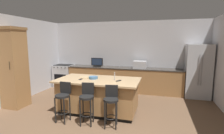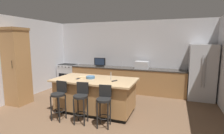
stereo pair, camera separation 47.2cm
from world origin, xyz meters
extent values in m
cube|color=#BCBCC1|center=(0.00, 4.18, 1.36)|extent=(6.63, 0.12, 2.71)
cube|color=#BCBCC1|center=(-3.12, 2.09, 1.36)|extent=(0.12, 4.58, 2.71)
cube|color=#9E7042|center=(-0.02, 3.80, 0.44)|extent=(4.39, 0.60, 0.89)
cube|color=#332D28|center=(-0.02, 3.80, 0.91)|extent=(4.41, 0.62, 0.04)
cube|color=black|center=(-0.26, 1.63, 0.04)|extent=(1.98, 0.93, 0.09)
cube|color=#9E7042|center=(-0.26, 1.63, 0.48)|extent=(2.06, 1.01, 0.78)
cube|color=tan|center=(-0.26, 1.63, 0.89)|extent=(2.22, 1.17, 0.04)
cube|color=#B7BABF|center=(2.60, 3.75, 0.92)|extent=(0.81, 0.69, 1.83)
cylinder|color=gray|center=(2.56, 3.38, 1.01)|extent=(0.02, 0.02, 1.01)
cylinder|color=gray|center=(2.64, 3.38, 1.01)|extent=(0.02, 0.02, 1.01)
cube|color=#B7BABF|center=(-2.62, 3.80, 0.46)|extent=(0.78, 0.60, 0.93)
cube|color=black|center=(-2.62, 3.49, 0.42)|extent=(0.54, 0.01, 0.33)
cube|color=black|center=(-2.62, 3.80, 0.94)|extent=(0.70, 0.50, 0.02)
cylinder|color=black|center=(-2.87, 3.48, 0.87)|extent=(0.04, 0.03, 0.04)
cylinder|color=black|center=(-2.70, 3.48, 0.87)|extent=(0.04, 0.03, 0.04)
cylinder|color=black|center=(-2.53, 3.48, 0.87)|extent=(0.04, 0.03, 0.04)
cylinder|color=black|center=(-2.36, 3.48, 0.87)|extent=(0.04, 0.03, 0.04)
cube|color=#9E7042|center=(-2.76, 1.35, 1.17)|extent=(0.57, 0.57, 2.33)
cube|color=brown|center=(-2.76, 1.35, 2.29)|extent=(0.61, 0.61, 0.08)
cylinder|color=#332819|center=(-2.59, 1.04, 1.28)|extent=(0.02, 0.02, 0.22)
cube|color=#B7BABF|center=(0.61, 3.80, 1.06)|extent=(0.48, 0.36, 0.27)
cube|color=black|center=(-1.08, 3.75, 0.95)|extent=(0.28, 0.16, 0.05)
cube|color=black|center=(-1.08, 3.75, 1.13)|extent=(0.47, 0.05, 0.30)
cube|color=#1E2D47|center=(-1.08, 3.72, 1.13)|extent=(0.42, 0.01, 0.26)
cylinder|color=#B2B2B7|center=(-0.20, 3.90, 1.05)|extent=(0.02, 0.02, 0.24)
cylinder|color=#B2B2B7|center=(0.20, 1.63, 1.03)|extent=(0.02, 0.02, 0.22)
cylinder|color=black|center=(-0.88, 0.82, 0.65)|extent=(0.34, 0.34, 0.05)
cube|color=black|center=(-0.87, 0.97, 0.81)|extent=(0.29, 0.05, 0.28)
cylinder|color=black|center=(-1.01, 0.70, 0.31)|extent=(0.03, 0.03, 0.62)
cylinder|color=black|center=(-0.76, 0.69, 0.31)|extent=(0.03, 0.03, 0.62)
cylinder|color=black|center=(-1.00, 0.95, 0.31)|extent=(0.03, 0.03, 0.62)
cylinder|color=black|center=(-0.75, 0.94, 0.31)|extent=(0.03, 0.03, 0.62)
torus|color=black|center=(-0.88, 0.82, 0.24)|extent=(0.28, 0.28, 0.02)
cylinder|color=black|center=(-0.26, 0.85, 0.66)|extent=(0.34, 0.34, 0.05)
cube|color=black|center=(-0.29, 1.00, 0.83)|extent=(0.29, 0.08, 0.28)
cylinder|color=black|center=(-0.37, 0.71, 0.32)|extent=(0.03, 0.03, 0.64)
cylinder|color=black|center=(-0.12, 0.75, 0.32)|extent=(0.03, 0.03, 0.64)
cylinder|color=black|center=(-0.40, 0.95, 0.32)|extent=(0.03, 0.03, 0.64)
cylinder|color=black|center=(-0.16, 0.99, 0.32)|extent=(0.03, 0.03, 0.64)
torus|color=black|center=(-0.26, 0.85, 0.24)|extent=(0.28, 0.28, 0.02)
cylinder|color=black|center=(0.31, 0.88, 0.64)|extent=(0.34, 0.34, 0.05)
cube|color=black|center=(0.29, 1.03, 0.80)|extent=(0.29, 0.08, 0.28)
cylinder|color=black|center=(0.21, 0.74, 0.31)|extent=(0.03, 0.03, 0.61)
cylinder|color=black|center=(0.45, 0.78, 0.31)|extent=(0.03, 0.03, 0.61)
cylinder|color=black|center=(0.17, 0.98, 0.31)|extent=(0.03, 0.03, 0.61)
cylinder|color=black|center=(0.41, 1.02, 0.31)|extent=(0.03, 0.03, 0.61)
torus|color=black|center=(0.31, 0.88, 0.23)|extent=(0.28, 0.28, 0.02)
cylinder|color=#3F668C|center=(-0.41, 1.64, 0.95)|extent=(0.24, 0.24, 0.07)
cube|color=black|center=(-0.71, 1.48, 0.92)|extent=(0.07, 0.15, 0.01)
cube|color=black|center=(0.32, 1.56, 0.93)|extent=(0.12, 0.17, 0.02)
cube|color=tan|center=(-0.67, 1.72, 0.92)|extent=(0.33, 0.26, 0.02)
camera|label=1|loc=(1.32, -2.67, 1.93)|focal=27.71mm
camera|label=2|loc=(1.77, -2.53, 1.93)|focal=27.71mm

